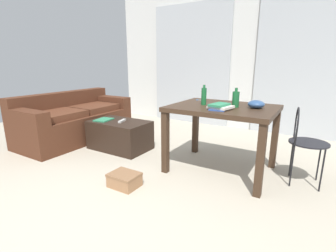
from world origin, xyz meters
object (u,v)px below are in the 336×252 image
object	(u,v)px
wire_chair	(303,137)
bottle_far	(236,99)
bowl	(256,104)
book_stack	(220,107)
couch	(75,121)
shoebox	(124,180)
craft_table	(223,116)
scissors	(199,100)
tv_remote_primary	(122,121)
coffee_table	(120,135)
magazine	(104,120)
bottle_near	(204,96)

from	to	relation	value
wire_chair	bottle_far	distance (m)	0.78
bowl	book_stack	distance (m)	0.41
couch	shoebox	bearing A→B (deg)	-24.75
craft_table	shoebox	world-z (taller)	craft_table
scissors	book_stack	bearing A→B (deg)	-46.52
bottle_far	tv_remote_primary	xyz separation A→B (m)	(-1.60, -0.07, -0.43)
bowl	shoebox	xyz separation A→B (m)	(-1.04, -0.98, -0.74)
book_stack	bottle_far	bearing A→B (deg)	65.80
scissors	coffee_table	bearing A→B (deg)	-163.25
coffee_table	magazine	xyz separation A→B (m)	(-0.24, -0.07, 0.22)
book_stack	magazine	xyz separation A→B (m)	(-1.80, 0.08, -0.37)
coffee_table	book_stack	world-z (taller)	book_stack
wire_chair	shoebox	bearing A→B (deg)	-145.40
coffee_table	bottle_far	xyz separation A→B (m)	(1.66, 0.07, 0.65)
bottle_near	bottle_far	world-z (taller)	bottle_near
bowl	tv_remote_primary	xyz separation A→B (m)	(-1.81, -0.12, -0.38)
bowl	magazine	distance (m)	2.15
bowl	book_stack	world-z (taller)	bowl
scissors	tv_remote_primary	distance (m)	1.15
tv_remote_primary	magazine	distance (m)	0.30
tv_remote_primary	wire_chair	bearing A→B (deg)	-11.08
tv_remote_primary	shoebox	world-z (taller)	tv_remote_primary
wire_chair	tv_remote_primary	distance (m)	2.29
coffee_table	craft_table	distance (m)	1.59
wire_chair	bottle_near	size ratio (longest dim) A/B	3.55
coffee_table	magazine	distance (m)	0.33
couch	craft_table	xyz separation A→B (m)	(2.49, 0.09, 0.35)
bowl	shoebox	distance (m)	1.61
coffee_table	book_stack	size ratio (longest dim) A/B	3.15
shoebox	tv_remote_primary	bearing A→B (deg)	132.25
couch	book_stack	distance (m)	2.58
bottle_far	magazine	distance (m)	1.95
bottle_near	magazine	world-z (taller)	bottle_near
bottle_far	magazine	size ratio (longest dim) A/B	0.81
bowl	couch	bearing A→B (deg)	-176.95
bottle_near	bowl	size ratio (longest dim) A/B	1.30
coffee_table	wire_chair	distance (m)	2.37
wire_chair	scissors	world-z (taller)	wire_chair
shoebox	craft_table	bearing A→B (deg)	52.82
bowl	scissors	size ratio (longest dim) A/B	1.48
shoebox	wire_chair	bearing A→B (deg)	34.60
bottle_far	couch	bearing A→B (deg)	-177.93
bottle_far	shoebox	distance (m)	1.47
couch	bowl	size ratio (longest dim) A/B	10.34
bottle_near	magazine	distance (m)	1.60
craft_table	wire_chair	xyz separation A→B (m)	(0.82, 0.13, -0.15)
coffee_table	shoebox	distance (m)	1.20
magazine	bottle_far	bearing A→B (deg)	-4.84
bowl	craft_table	bearing A→B (deg)	-169.72
bottle_near	bottle_far	bearing A→B (deg)	6.10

